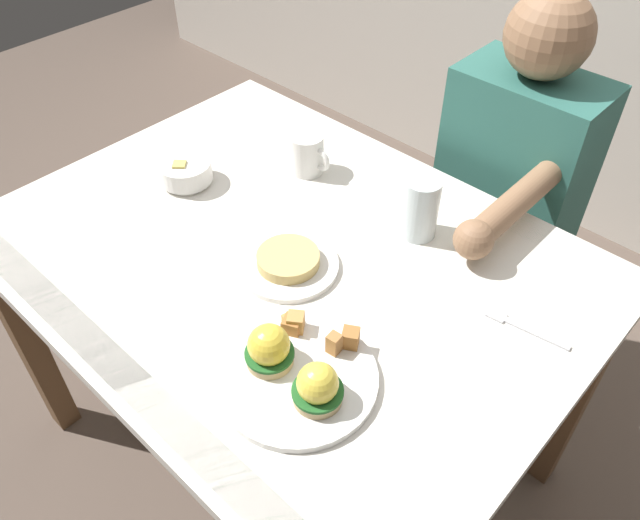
% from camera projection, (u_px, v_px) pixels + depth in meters
% --- Properties ---
extents(ground_plane, '(6.00, 6.00, 0.00)m').
position_uv_depth(ground_plane, '(295.00, 443.00, 1.78)').
color(ground_plane, brown).
extents(dining_table, '(1.20, 0.90, 0.74)m').
position_uv_depth(dining_table, '(287.00, 288.00, 1.35)').
color(dining_table, white).
rests_on(dining_table, ground_plane).
extents(eggs_benedict_plate, '(0.27, 0.27, 0.09)m').
position_uv_depth(eggs_benedict_plate, '(296.00, 370.00, 1.03)').
color(eggs_benedict_plate, white).
rests_on(eggs_benedict_plate, dining_table).
extents(fruit_bowl, '(0.12, 0.12, 0.06)m').
position_uv_depth(fruit_bowl, '(186.00, 173.00, 1.43)').
color(fruit_bowl, white).
rests_on(fruit_bowl, dining_table).
extents(coffee_mug, '(0.11, 0.08, 0.09)m').
position_uv_depth(coffee_mug, '(307.00, 153.00, 1.45)').
color(coffee_mug, white).
rests_on(coffee_mug, dining_table).
extents(fork, '(0.16, 0.04, 0.00)m').
position_uv_depth(fork, '(522.00, 327.00, 1.13)').
color(fork, silver).
rests_on(fork, dining_table).
extents(water_glass_near, '(0.08, 0.08, 0.14)m').
position_uv_depth(water_glass_near, '(420.00, 211.00, 1.28)').
color(water_glass_near, silver).
rests_on(water_glass_near, dining_table).
extents(side_plate, '(0.20, 0.20, 0.04)m').
position_uv_depth(side_plate, '(288.00, 263.00, 1.23)').
color(side_plate, white).
rests_on(side_plate, dining_table).
extents(diner_person, '(0.34, 0.54, 1.14)m').
position_uv_depth(diner_person, '(505.00, 192.00, 1.57)').
color(diner_person, '#33333D').
rests_on(diner_person, ground_plane).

